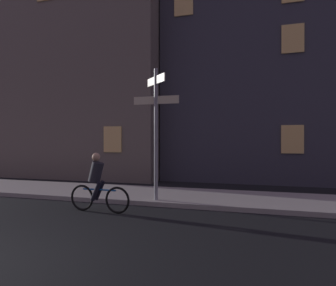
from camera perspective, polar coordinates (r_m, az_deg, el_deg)
name	(u,v)px	position (r m, az deg, el deg)	size (l,w,h in m)	color
sidewalk_kerb	(141,194)	(11.17, -4.97, -9.22)	(40.00, 2.97, 0.14)	#9E9991
signpost	(156,124)	(9.59, -2.19, 3.52)	(1.45, 0.85, 3.99)	gray
cyclist	(98,185)	(8.85, -12.61, -7.35)	(1.82, 0.33, 1.61)	black
building_right_block	(287,30)	(19.01, 20.76, 18.56)	(11.86, 7.60, 15.73)	#383842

